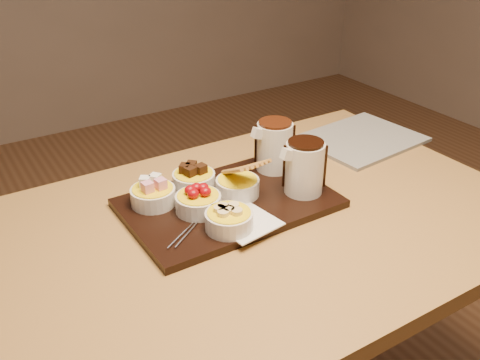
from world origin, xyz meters
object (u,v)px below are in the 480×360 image
dining_table (258,254)px  pitcher_dark_chocolate (304,168)px  serving_board (229,203)px  pitcher_milk_chocolate (274,147)px  bowl_strawberries (198,203)px  newspaper (361,139)px

dining_table → pitcher_dark_chocolate: pitcher_dark_chocolate is taller
pitcher_dark_chocolate → serving_board: bearing=160.0°
dining_table → pitcher_milk_chocolate: 0.27m
dining_table → bowl_strawberries: size_ratio=12.00×
pitcher_dark_chocolate → newspaper: size_ratio=0.38×
pitcher_milk_chocolate → bowl_strawberries: bearing=-163.6°
dining_table → newspaper: 0.52m
dining_table → bowl_strawberries: 0.19m
bowl_strawberries → pitcher_milk_chocolate: (0.25, 0.08, 0.04)m
serving_board → newspaper: (0.51, 0.11, -0.00)m
dining_table → newspaper: bearing=21.5°
serving_board → newspaper: 0.52m
bowl_strawberries → pitcher_milk_chocolate: 0.27m
pitcher_dark_chocolate → pitcher_milk_chocolate: 0.13m
pitcher_dark_chocolate → pitcher_milk_chocolate: bearing=85.6°
dining_table → pitcher_milk_chocolate: size_ratio=9.92×
serving_board → bowl_strawberries: size_ratio=4.60×
bowl_strawberries → serving_board: bearing=4.1°
pitcher_milk_chocolate → newspaper: bearing=6.1°
dining_table → pitcher_dark_chocolate: (0.13, 0.02, 0.18)m
pitcher_dark_chocolate → pitcher_milk_chocolate: size_ratio=1.00×
newspaper → dining_table: bearing=-164.0°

